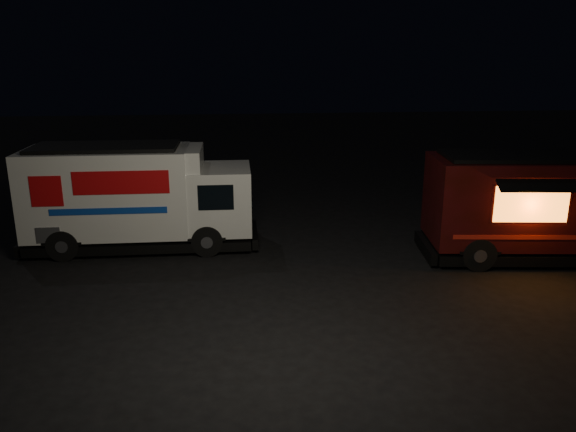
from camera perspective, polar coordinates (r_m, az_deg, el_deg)
The scene contains 3 objects.
ground at distance 13.53m, azimuth -0.44°, elevation -7.37°, with size 80.00×80.00×0.00m, color black.
white_truck at distance 16.50m, azimuth -14.70°, elevation 1.92°, with size 6.57×2.24×2.98m, color silver, non-canonical shape.
red_truck at distance 16.56m, azimuth 24.19°, elevation 0.86°, with size 6.16×2.27×2.87m, color #390A0D, non-canonical shape.
Camera 1 is at (-1.24, -12.34, 5.43)m, focal length 35.00 mm.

